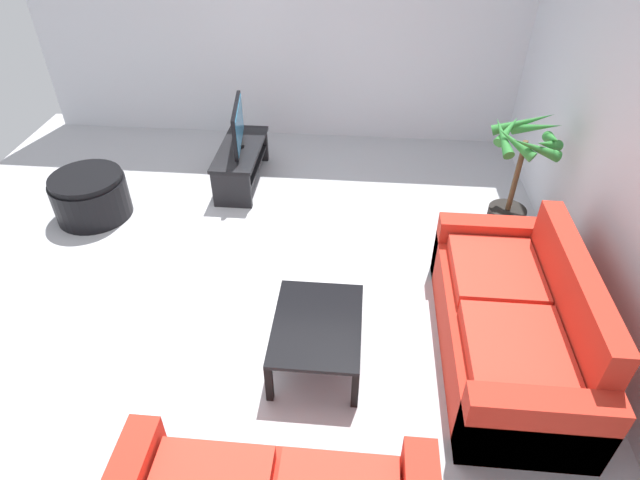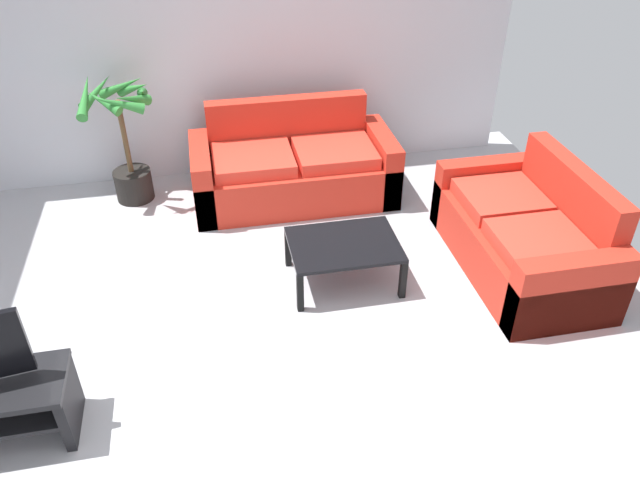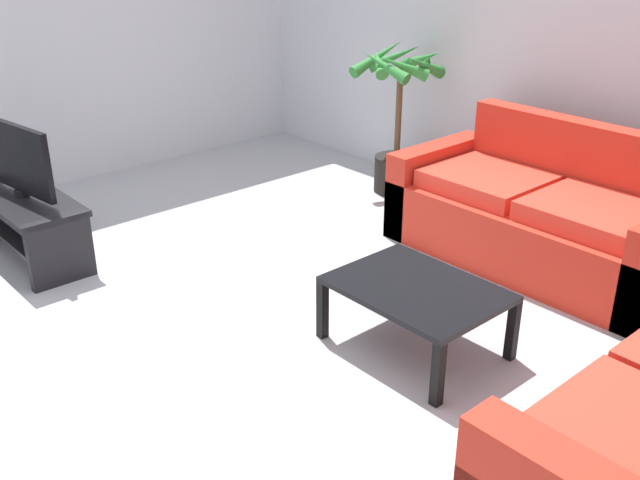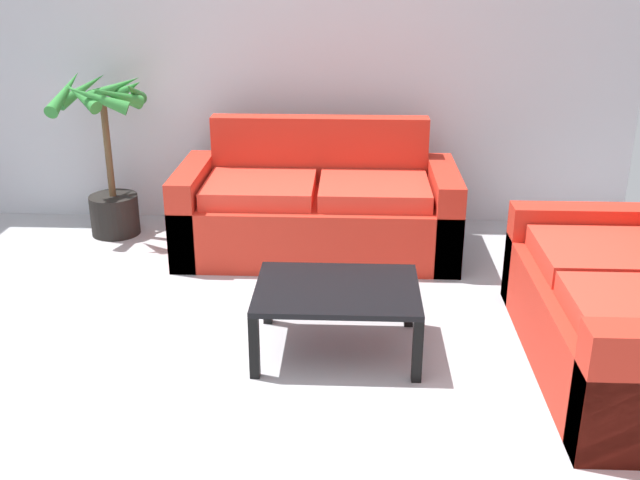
{
  "view_description": "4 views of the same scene",
  "coord_description": "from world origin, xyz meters",
  "px_view_note": "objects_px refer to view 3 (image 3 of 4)",
  "views": [
    {
      "loc": [
        3.42,
        1.11,
        3.16
      ],
      "look_at": [
        0.23,
        0.83,
        0.7
      ],
      "focal_mm": 29.49,
      "sensor_mm": 36.0,
      "label": 1
    },
    {
      "loc": [
        -0.18,
        -3.0,
        3.14
      ],
      "look_at": [
        0.58,
        0.79,
        0.47
      ],
      "focal_mm": 34.5,
      "sensor_mm": 36.0,
      "label": 2
    },
    {
      "loc": [
        2.96,
        -1.74,
        2.14
      ],
      "look_at": [
        0.38,
        0.54,
        0.59
      ],
      "focal_mm": 40.88,
      "sensor_mm": 36.0,
      "label": 3
    },
    {
      "loc": [
        0.86,
        -2.69,
        2.02
      ],
      "look_at": [
        0.7,
        0.8,
        0.66
      ],
      "focal_mm": 41.75,
      "sensor_mm": 36.0,
      "label": 4
    }
  ],
  "objects_px": {
    "couch_main": "(542,219)",
    "tv": "(16,158)",
    "coffee_table": "(417,294)",
    "potted_palm": "(398,123)",
    "tv_stand": "(26,217)"
  },
  "relations": [
    {
      "from": "couch_main",
      "to": "tv",
      "type": "bearing_deg",
      "value": -132.63
    },
    {
      "from": "tv",
      "to": "coffee_table",
      "type": "relative_size",
      "value": 0.92
    },
    {
      "from": "coffee_table",
      "to": "potted_palm",
      "type": "height_order",
      "value": "potted_palm"
    },
    {
      "from": "tv",
      "to": "potted_palm",
      "type": "bearing_deg",
      "value": 74.7
    },
    {
      "from": "couch_main",
      "to": "potted_palm",
      "type": "height_order",
      "value": "potted_palm"
    },
    {
      "from": "tv_stand",
      "to": "tv",
      "type": "relative_size",
      "value": 1.38
    },
    {
      "from": "tv",
      "to": "coffee_table",
      "type": "height_order",
      "value": "tv"
    },
    {
      "from": "tv_stand",
      "to": "tv",
      "type": "bearing_deg",
      "value": 97.83
    },
    {
      "from": "tv_stand",
      "to": "coffee_table",
      "type": "relative_size",
      "value": 1.27
    },
    {
      "from": "tv_stand",
      "to": "potted_palm",
      "type": "xyz_separation_m",
      "value": [
        0.76,
        2.79,
        0.3
      ]
    },
    {
      "from": "tv_stand",
      "to": "potted_palm",
      "type": "bearing_deg",
      "value": 74.73
    },
    {
      "from": "tv_stand",
      "to": "coffee_table",
      "type": "distance_m",
      "value": 2.72
    },
    {
      "from": "tv_stand",
      "to": "couch_main",
      "type": "bearing_deg",
      "value": 47.41
    },
    {
      "from": "couch_main",
      "to": "tv_stand",
      "type": "distance_m",
      "value": 3.42
    },
    {
      "from": "tv",
      "to": "potted_palm",
      "type": "relative_size",
      "value": 0.65
    }
  ]
}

